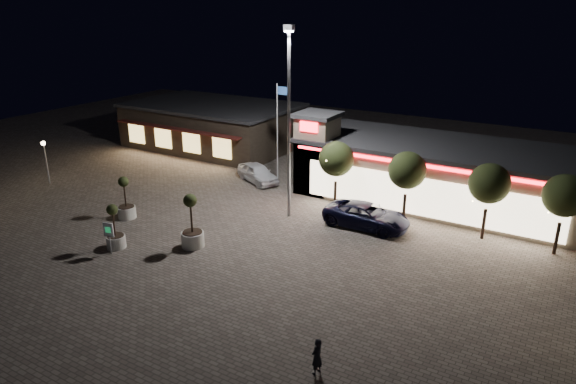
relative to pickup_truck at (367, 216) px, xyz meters
The scene contains 17 objects.
ground 11.57m from the pickup_truck, 128.67° to the right, with size 90.00×90.00×0.00m, color #665B53.
retail_building 7.32m from the pickup_truck, 71.37° to the left, with size 20.40×8.40×6.10m.
restaurant_building 23.92m from the pickup_truck, 152.67° to the left, with size 16.40×11.00×4.30m.
floodlight_pole 8.20m from the pickup_truck, 169.03° to the right, with size 0.60×0.40×12.38m.
flagpole 10.71m from the pickup_truck, 156.36° to the left, with size 0.95×0.10×8.00m.
lamp_post_west 25.76m from the pickup_truck, 168.76° to the right, with size 0.36×0.36×3.48m.
string_tree_a 4.70m from the pickup_truck, 148.21° to the left, with size 2.42×2.42×4.79m.
string_tree_b 3.87m from the pickup_truck, 48.04° to the left, with size 2.42×2.42×4.79m.
string_tree_c 7.61m from the pickup_truck, 16.34° to the left, with size 2.42×2.42×4.79m.
string_tree_d 11.32m from the pickup_truck, 10.45° to the left, with size 2.42×2.42×4.79m.
pickup_truck is the anchor object (origin of this frame).
white_sedan 11.68m from the pickup_truck, 160.73° to the left, with size 1.77×4.40×1.50m, color white.
pedestrian 14.56m from the pickup_truck, 74.88° to the right, with size 0.56×0.37×1.55m, color black.
planter_left 15.93m from the pickup_truck, 154.50° to the right, with size 1.19×1.19×2.92m.
planter_mid 15.47m from the pickup_truck, 137.97° to the right, with size 1.11×1.11×2.73m.
planter_right 11.06m from the pickup_truck, 134.15° to the right, with size 1.35×1.35×3.31m.
valet_sign 15.71m from the pickup_truck, 134.94° to the right, with size 0.64×0.20×1.94m.
Camera 1 is at (18.42, -19.64, 13.48)m, focal length 32.00 mm.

